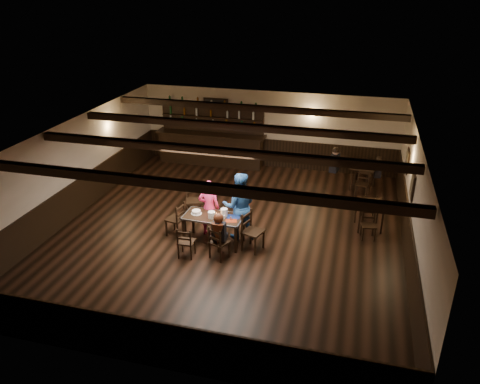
% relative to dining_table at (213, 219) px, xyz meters
% --- Properties ---
extents(ground, '(10.00, 10.00, 0.00)m').
position_rel_dining_table_xyz_m(ground, '(0.22, 0.68, -0.67)').
color(ground, black).
rests_on(ground, ground).
extents(room_shell, '(9.02, 10.02, 2.71)m').
position_rel_dining_table_xyz_m(room_shell, '(0.23, 0.72, 1.08)').
color(room_shell, beige).
rests_on(room_shell, ground).
extents(dining_table, '(1.53, 0.82, 0.75)m').
position_rel_dining_table_xyz_m(dining_table, '(0.00, 0.00, 0.00)').
color(dining_table, black).
rests_on(dining_table, ground).
extents(chair_near_left, '(0.38, 0.37, 0.80)m').
position_rel_dining_table_xyz_m(chair_near_left, '(-0.43, -0.86, -0.20)').
color(chair_near_left, black).
rests_on(chair_near_left, ground).
extents(chair_near_right, '(0.52, 0.51, 0.86)m').
position_rel_dining_table_xyz_m(chair_near_right, '(0.32, -0.73, -0.17)').
color(chair_near_right, black).
rests_on(chair_near_right, ground).
extents(chair_end_left, '(0.49, 0.50, 0.92)m').
position_rel_dining_table_xyz_m(chair_end_left, '(-1.01, 0.12, -0.13)').
color(chair_end_left, black).
rests_on(chair_end_left, ground).
extents(chair_end_right, '(0.57, 0.58, 1.00)m').
position_rel_dining_table_xyz_m(chair_end_right, '(0.96, -0.06, -0.08)').
color(chair_end_right, black).
rests_on(chair_end_right, ground).
extents(chair_far_pushed, '(0.59, 0.57, 0.98)m').
position_rel_dining_table_xyz_m(chair_far_pushed, '(-1.00, 1.32, -0.09)').
color(chair_far_pushed, black).
rests_on(chair_far_pushed, ground).
extents(woman_pink, '(0.58, 0.41, 1.52)m').
position_rel_dining_table_xyz_m(woman_pink, '(-0.24, 0.40, 0.10)').
color(woman_pink, '#FF3D69').
rests_on(woman_pink, ground).
extents(man_blue, '(1.02, 0.89, 1.79)m').
position_rel_dining_table_xyz_m(man_blue, '(0.56, 0.45, 0.23)').
color(man_blue, navy).
rests_on(man_blue, ground).
extents(seated_person, '(0.32, 0.48, 0.78)m').
position_rel_dining_table_xyz_m(seated_person, '(0.35, -0.68, 0.14)').
color(seated_person, black).
rests_on(seated_person, ground).
extents(cake, '(0.28, 0.28, 0.09)m').
position_rel_dining_table_xyz_m(cake, '(-0.46, 0.02, 0.13)').
color(cake, white).
rests_on(cake, dining_table).
extents(plate_stack_a, '(0.18, 0.18, 0.17)m').
position_rel_dining_table_xyz_m(plate_stack_a, '(-0.01, -0.09, 0.17)').
color(plate_stack_a, white).
rests_on(plate_stack_a, dining_table).
extents(plate_stack_b, '(0.17, 0.17, 0.20)m').
position_rel_dining_table_xyz_m(plate_stack_b, '(0.26, 0.08, 0.19)').
color(plate_stack_b, white).
rests_on(plate_stack_b, dining_table).
extents(tea_light, '(0.06, 0.06, 0.06)m').
position_rel_dining_table_xyz_m(tea_light, '(0.07, 0.05, 0.11)').
color(tea_light, '#A5A8AD').
rests_on(tea_light, dining_table).
extents(salt_shaker, '(0.04, 0.04, 0.10)m').
position_rel_dining_table_xyz_m(salt_shaker, '(0.31, -0.07, 0.14)').
color(salt_shaker, silver).
rests_on(salt_shaker, dining_table).
extents(pepper_shaker, '(0.03, 0.03, 0.08)m').
position_rel_dining_table_xyz_m(pepper_shaker, '(0.48, -0.07, 0.13)').
color(pepper_shaker, '#A5A8AD').
rests_on(pepper_shaker, dining_table).
extents(drink_glass, '(0.08, 0.08, 0.12)m').
position_rel_dining_table_xyz_m(drink_glass, '(0.29, 0.10, 0.15)').
color(drink_glass, silver).
rests_on(drink_glass, dining_table).
extents(menu_red, '(0.31, 0.25, 0.00)m').
position_rel_dining_table_xyz_m(menu_red, '(0.50, -0.13, 0.09)').
color(menu_red, maroon).
rests_on(menu_red, dining_table).
extents(menu_blue, '(0.35, 0.27, 0.00)m').
position_rel_dining_table_xyz_m(menu_blue, '(0.50, 0.09, 0.09)').
color(menu_blue, navy).
rests_on(menu_blue, dining_table).
extents(bar_counter, '(3.96, 0.70, 2.20)m').
position_rel_dining_table_xyz_m(bar_counter, '(-1.80, 5.40, 0.06)').
color(bar_counter, black).
rests_on(bar_counter, ground).
extents(back_table_a, '(0.83, 0.83, 0.75)m').
position_rel_dining_table_xyz_m(back_table_a, '(3.80, 1.77, -0.02)').
color(back_table_a, black).
rests_on(back_table_a, ground).
extents(back_table_b, '(0.87, 0.87, 0.75)m').
position_rel_dining_table_xyz_m(back_table_b, '(3.57, 4.44, -0.02)').
color(back_table_b, black).
rests_on(back_table_b, ground).
extents(bg_patron_left, '(0.31, 0.43, 0.82)m').
position_rel_dining_table_xyz_m(bg_patron_left, '(2.66, 4.53, 0.21)').
color(bg_patron_left, black).
rests_on(bg_patron_left, ground).
extents(bg_patron_right, '(0.22, 0.33, 0.67)m').
position_rel_dining_table_xyz_m(bg_patron_right, '(4.01, 4.43, 0.13)').
color(bg_patron_right, black).
rests_on(bg_patron_right, ground).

